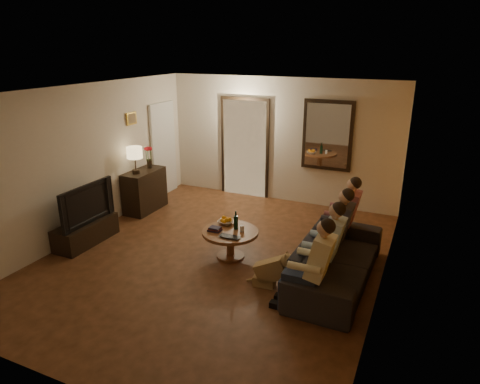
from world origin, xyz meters
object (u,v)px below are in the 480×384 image
at_px(sofa, 337,259).
at_px(coffee_table, 230,244).
at_px(table_lamp, 135,160).
at_px(wine_bottle, 236,220).
at_px(person_b, 326,250).
at_px(tv_stand, 86,232).
at_px(dog, 271,269).
at_px(dresser, 145,191).
at_px(person_a, 314,270).
at_px(tv, 82,203).
at_px(person_c, 336,233).
at_px(laptop, 228,238).
at_px(bowl, 226,222).
at_px(person_d, 344,219).

relative_size(sofa, coffee_table, 2.59).
relative_size(table_lamp, wine_bottle, 1.74).
relative_size(person_b, coffee_table, 1.35).
relative_size(tv_stand, person_b, 0.96).
bearing_deg(dog, sofa, 28.83).
bearing_deg(dresser, dog, -26.75).
bearing_deg(person_a, wine_bottle, 146.22).
distance_m(table_lamp, tv, 1.50).
distance_m(sofa, person_a, 0.94).
distance_m(tv, dog, 3.39).
distance_m(tv, sofa, 4.20).
relative_size(tv, person_c, 0.96).
height_order(sofa, laptop, sofa).
bearing_deg(sofa, bowl, 83.64).
distance_m(bowl, wine_bottle, 0.29).
bearing_deg(sofa, wine_bottle, 86.72).
distance_m(person_b, bowl, 1.86).
distance_m(tv_stand, person_a, 4.09).
bearing_deg(person_a, sofa, 83.66).
bearing_deg(person_b, dresser, 160.23).
distance_m(table_lamp, person_a, 4.48).
relative_size(dog, laptop, 1.70).
height_order(tv_stand, person_a, person_a).
height_order(tv, dog, tv).
bearing_deg(tv_stand, person_c, 11.38).
relative_size(sofa, person_b, 1.91).
bearing_deg(laptop, dresser, 151.60).
height_order(sofa, bowl, sofa).
bearing_deg(bowl, person_b, -17.26).
distance_m(person_c, bowl, 1.77).
distance_m(dresser, person_c, 4.15).
bearing_deg(dog, person_d, 58.88).
height_order(tv_stand, tv, tv).
bearing_deg(person_c, wine_bottle, -173.70).
relative_size(person_a, person_b, 1.00).
bearing_deg(person_d, coffee_table, -151.31).
bearing_deg(tv, person_a, -95.42).
relative_size(person_b, person_c, 1.00).
relative_size(sofa, wine_bottle, 7.41).
bearing_deg(dog, bowl, 138.28).
xyz_separation_m(table_lamp, person_c, (4.05, -0.64, -0.50)).
height_order(dresser, dog, dresser).
xyz_separation_m(tv_stand, sofa, (4.15, 0.52, 0.14)).
relative_size(person_a, laptop, 3.65).
height_order(person_c, laptop, person_c).
bearing_deg(person_c, table_lamp, 171.08).
bearing_deg(tv, wine_bottle, -75.59).
bearing_deg(table_lamp, tv, -90.00).
height_order(dog, wine_bottle, wine_bottle).
distance_m(dog, laptop, 0.87).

